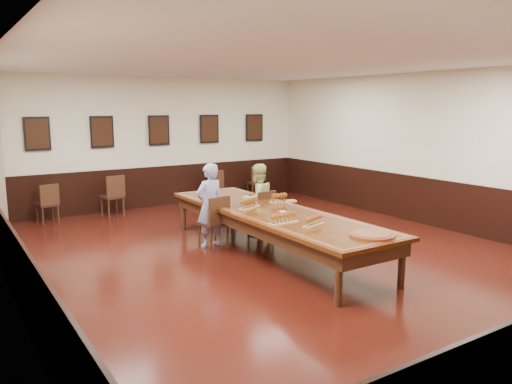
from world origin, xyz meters
TOP-DOWN VIEW (x-y plane):
  - floor at (0.00, 0.00)m, footprint 8.00×10.00m
  - ceiling at (0.00, 0.00)m, footprint 8.00×10.00m
  - wall_back at (0.00, 5.01)m, footprint 8.00×0.02m
  - wall_left at (-4.01, 0.00)m, footprint 0.02×10.00m
  - wall_right at (4.01, 0.00)m, footprint 0.02×10.00m
  - chair_man at (-0.66, 0.89)m, footprint 0.50×0.53m
  - chair_woman at (0.52, 1.14)m, footprint 0.45×0.48m
  - spare_chair_a at (-2.78, 4.53)m, footprint 0.47×0.50m
  - spare_chair_b at (-1.37, 4.48)m, footprint 0.51×0.54m
  - spare_chair_c at (1.24, 4.47)m, footprint 0.43×0.47m
  - spare_chair_d at (2.61, 4.56)m, footprint 0.49×0.52m
  - person_man at (-0.67, 0.99)m, footprint 0.59×0.43m
  - person_woman at (0.52, 1.24)m, footprint 0.73×0.59m
  - pink_phone at (0.60, 0.34)m, footprint 0.09×0.15m
  - wainscoting at (0.00, 0.00)m, footprint 8.00×10.00m
  - conference_table at (0.00, 0.00)m, footprint 1.40×5.00m
  - posters at (0.00, 4.94)m, footprint 6.14×0.04m
  - flight_a at (-0.23, 0.35)m, footprint 0.52×0.35m
  - flight_b at (0.55, 0.49)m, footprint 0.51×0.22m
  - flight_c at (-0.40, -0.88)m, footprint 0.49×0.16m
  - flight_d at (-0.09, -1.22)m, footprint 0.43×0.24m
  - red_plate_grp at (0.06, -0.23)m, footprint 0.20×0.20m
  - carved_platter at (0.19, -2.12)m, footprint 0.69×0.69m

SIDE VIEW (x-z plane):
  - floor at x=0.00m, z-range -0.02..0.00m
  - spare_chair_a at x=-2.78m, z-range 0.00..0.86m
  - spare_chair_c at x=1.24m, z-range 0.00..0.88m
  - spare_chair_d at x=2.61m, z-range 0.00..0.89m
  - chair_woman at x=0.52m, z-range 0.00..0.89m
  - chair_man at x=-0.66m, z-range 0.00..0.94m
  - spare_chair_b at x=-1.37m, z-range 0.00..0.94m
  - wainscoting at x=0.00m, z-range 0.00..1.00m
  - conference_table at x=0.00m, z-range 0.23..0.99m
  - person_woman at x=0.52m, z-range 0.00..1.40m
  - person_man at x=-0.67m, z-range 0.00..1.50m
  - pink_phone at x=0.60m, z-range 0.75..0.76m
  - red_plate_grp at x=0.06m, z-range 0.75..0.77m
  - carved_platter at x=0.19m, z-range 0.75..0.80m
  - flight_d at x=-0.09m, z-range 0.74..0.90m
  - flight_c at x=-0.40m, z-range 0.74..0.93m
  - flight_b at x=0.55m, z-range 0.74..0.93m
  - flight_a at x=-0.23m, z-range 0.74..0.93m
  - wall_back at x=0.00m, z-range 0.00..3.20m
  - wall_left at x=-4.01m, z-range 0.00..3.20m
  - wall_right at x=4.01m, z-range 0.00..3.20m
  - posters at x=0.00m, z-range 1.53..2.27m
  - ceiling at x=0.00m, z-range 3.20..3.22m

